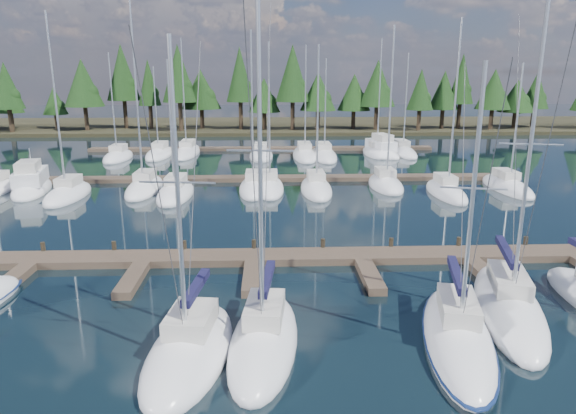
{
  "coord_description": "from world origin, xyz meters",
  "views": [
    {
      "loc": [
        0.89,
        -9.14,
        10.27
      ],
      "look_at": [
        2.08,
        22.0,
        2.04
      ],
      "focal_mm": 32.0,
      "sensor_mm": 36.0,
      "label": 1
    }
  ],
  "objects_px": {
    "front_sailboat_3": "(264,339)",
    "front_sailboat_4": "(457,336)",
    "front_sailboat_5": "(508,306)",
    "front_sailboat_2": "(190,350)",
    "motor_yacht_left": "(32,185)",
    "motor_yacht_right": "(381,151)",
    "main_dock": "(253,261)"
  },
  "relations": [
    {
      "from": "main_dock",
      "to": "motor_yacht_right",
      "type": "height_order",
      "value": "motor_yacht_right"
    },
    {
      "from": "front_sailboat_4",
      "to": "front_sailboat_5",
      "type": "relative_size",
      "value": 0.84
    },
    {
      "from": "front_sailboat_4",
      "to": "front_sailboat_2",
      "type": "bearing_deg",
      "value": -176.37
    },
    {
      "from": "main_dock",
      "to": "front_sailboat_4",
      "type": "distance_m",
      "value": 11.94
    },
    {
      "from": "front_sailboat_2",
      "to": "front_sailboat_3",
      "type": "distance_m",
      "value": 2.83
    },
    {
      "from": "front_sailboat_4",
      "to": "motor_yacht_left",
      "type": "relative_size",
      "value": 1.22
    },
    {
      "from": "front_sailboat_3",
      "to": "motor_yacht_right",
      "type": "xyz_separation_m",
      "value": [
        14.56,
        46.79,
        0.19
      ]
    },
    {
      "from": "front_sailboat_2",
      "to": "motor_yacht_right",
      "type": "distance_m",
      "value": 50.52
    },
    {
      "from": "front_sailboat_2",
      "to": "motor_yacht_left",
      "type": "xyz_separation_m",
      "value": [
        -18.11,
        28.21,
        0.21
      ]
    },
    {
      "from": "front_sailboat_2",
      "to": "motor_yacht_left",
      "type": "distance_m",
      "value": 33.52
    },
    {
      "from": "front_sailboat_2",
      "to": "front_sailboat_5",
      "type": "relative_size",
      "value": 0.9
    },
    {
      "from": "front_sailboat_4",
      "to": "front_sailboat_5",
      "type": "bearing_deg",
      "value": 38.38
    },
    {
      "from": "front_sailboat_3",
      "to": "front_sailboat_4",
      "type": "xyz_separation_m",
      "value": [
        7.56,
        -0.02,
        -0.03
      ]
    },
    {
      "from": "main_dock",
      "to": "front_sailboat_3",
      "type": "relative_size",
      "value": 3.16
    },
    {
      "from": "front_sailboat_3",
      "to": "front_sailboat_4",
      "type": "distance_m",
      "value": 7.56
    },
    {
      "from": "front_sailboat_3",
      "to": "front_sailboat_5",
      "type": "height_order",
      "value": "front_sailboat_3"
    },
    {
      "from": "front_sailboat_5",
      "to": "motor_yacht_left",
      "type": "xyz_separation_m",
      "value": [
        -31.61,
        25.02,
        0.21
      ]
    },
    {
      "from": "motor_yacht_left",
      "to": "front_sailboat_3",
      "type": "bearing_deg",
      "value": -52.86
    },
    {
      "from": "main_dock",
      "to": "motor_yacht_left",
      "type": "distance_m",
      "value": 27.66
    },
    {
      "from": "motor_yacht_left",
      "to": "motor_yacht_right",
      "type": "relative_size",
      "value": 1.01
    },
    {
      "from": "main_dock",
      "to": "front_sailboat_4",
      "type": "xyz_separation_m",
      "value": [
        8.21,
        -8.68,
        0.07
      ]
    },
    {
      "from": "motor_yacht_right",
      "to": "front_sailboat_4",
      "type": "bearing_deg",
      "value": -98.51
    },
    {
      "from": "front_sailboat_4",
      "to": "main_dock",
      "type": "bearing_deg",
      "value": 133.41
    },
    {
      "from": "main_dock",
      "to": "front_sailboat_2",
      "type": "height_order",
      "value": "front_sailboat_2"
    },
    {
      "from": "front_sailboat_4",
      "to": "front_sailboat_5",
      "type": "xyz_separation_m",
      "value": [
        3.2,
        2.53,
        0.01
      ]
    },
    {
      "from": "front_sailboat_5",
      "to": "main_dock",
      "type": "bearing_deg",
      "value": 151.69
    },
    {
      "from": "main_dock",
      "to": "motor_yacht_right",
      "type": "bearing_deg",
      "value": 68.26
    },
    {
      "from": "motor_yacht_left",
      "to": "motor_yacht_right",
      "type": "bearing_deg",
      "value": 28.53
    },
    {
      "from": "front_sailboat_5",
      "to": "front_sailboat_2",
      "type": "bearing_deg",
      "value": -166.72
    },
    {
      "from": "main_dock",
      "to": "front_sailboat_3",
      "type": "bearing_deg",
      "value": -85.72
    },
    {
      "from": "main_dock",
      "to": "motor_yacht_left",
      "type": "relative_size",
      "value": 4.68
    },
    {
      "from": "main_dock",
      "to": "front_sailboat_5",
      "type": "relative_size",
      "value": 3.23
    }
  ]
}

